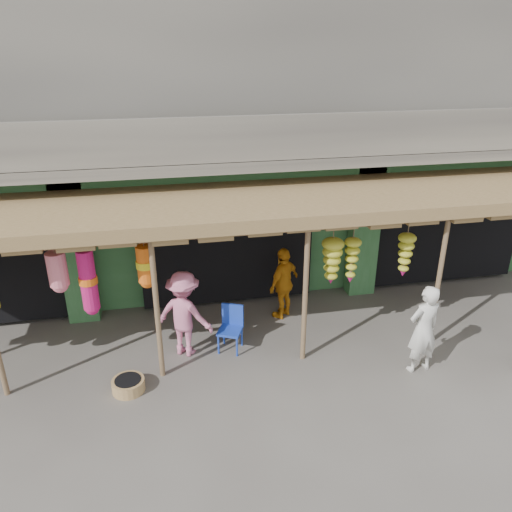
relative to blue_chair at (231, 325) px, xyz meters
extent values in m
plane|color=#514C47|center=(0.21, -0.40, -0.48)|extent=(80.00, 80.00, 0.00)
cube|color=gray|center=(0.21, 4.60, 4.52)|extent=(16.00, 6.00, 4.00)
cube|color=#2D6033|center=(0.21, 4.75, 1.02)|extent=(16.00, 5.70, 3.00)
cube|color=gray|center=(0.21, 1.25, 2.72)|extent=(16.00, 0.90, 0.22)
cube|color=gray|center=(0.21, 0.85, 3.22)|extent=(16.00, 0.10, 0.80)
cube|color=#2D6033|center=(0.21, 1.65, 2.37)|extent=(16.00, 0.35, 0.35)
cube|color=black|center=(0.21, 2.60, 0.87)|extent=(3.60, 2.00, 2.50)
cube|color=black|center=(5.21, 2.60, 0.87)|extent=(3.60, 2.00, 2.50)
cube|color=#2D6033|center=(-2.79, 1.65, 1.02)|extent=(0.60, 0.35, 3.00)
cube|color=#2D6033|center=(3.21, 1.65, 1.02)|extent=(0.60, 0.35, 3.00)
cylinder|color=brown|center=(-1.29, -0.60, 0.82)|extent=(0.09, 0.09, 2.60)
cylinder|color=brown|center=(1.21, -0.60, 0.82)|extent=(0.09, 0.09, 2.60)
cylinder|color=brown|center=(3.71, -0.60, 0.82)|extent=(0.09, 0.09, 2.60)
cylinder|color=brown|center=(-0.04, -0.60, 2.02)|extent=(12.90, 0.08, 0.08)
cylinder|color=brown|center=(-2.79, -0.20, 1.87)|extent=(5.50, 0.06, 0.06)
cube|color=brown|center=(0.21, 0.50, 2.20)|extent=(14.00, 2.70, 0.22)
cylinder|color=#1B3DB5|center=(-0.26, -0.16, -0.28)|extent=(0.03, 0.03, 0.39)
cylinder|color=#1B3DB5|center=(0.05, -0.30, -0.28)|extent=(0.03, 0.03, 0.39)
cylinder|color=#1B3DB5|center=(-0.12, 0.16, -0.28)|extent=(0.03, 0.03, 0.39)
cylinder|color=#1B3DB5|center=(0.20, 0.01, -0.28)|extent=(0.03, 0.03, 0.39)
cube|color=#1B3DB5|center=(-0.03, -0.07, -0.07)|extent=(0.54, 0.54, 0.05)
cube|color=#1B3DB5|center=(0.05, 0.10, 0.16)|extent=(0.39, 0.20, 0.44)
cylinder|color=olive|center=(-1.85, -0.90, -0.38)|extent=(0.62, 0.62, 0.21)
imported|color=silver|center=(3.09, -1.32, 0.33)|extent=(0.65, 0.49, 1.62)
imported|color=orange|center=(1.24, 0.94, 0.28)|extent=(0.92, 0.86, 1.52)
imported|color=#D26F92|center=(-0.84, 0.01, 0.33)|extent=(1.21, 1.07, 1.62)
camera|label=1|loc=(-1.13, -7.82, 4.84)|focal=35.00mm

